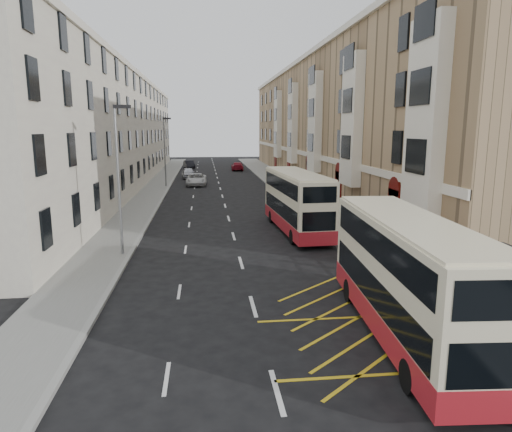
{
  "coord_description": "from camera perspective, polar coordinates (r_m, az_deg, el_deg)",
  "views": [
    {
      "loc": [
        -1.81,
        -12.97,
        6.95
      ],
      "look_at": [
        0.67,
        8.92,
        2.69
      ],
      "focal_mm": 32.0,
      "sensor_mm": 36.0,
      "label": 1
    }
  ],
  "objects": [
    {
      "name": "car_silver",
      "position": [
        64.82,
        -8.45,
        5.32
      ],
      "size": [
        2.07,
        4.49,
        1.49
      ],
      "primitive_type": "imported",
      "rotation": [
        0.0,
        0.0,
        0.07
      ],
      "color": "#B2B4BA",
      "rests_on": "ground"
    },
    {
      "name": "ground",
      "position": [
        14.83,
        1.36,
        -17.02
      ],
      "size": [
        200.0,
        200.0,
        0.0
      ],
      "primitive_type": "plane",
      "color": "black",
      "rests_on": "ground"
    },
    {
      "name": "car_dark",
      "position": [
        81.12,
        -8.37,
        6.4
      ],
      "size": [
        2.27,
        4.47,
        1.41
      ],
      "primitive_type": "imported",
      "rotation": [
        0.0,
        0.0,
        0.19
      ],
      "color": "black",
      "rests_on": "ground"
    },
    {
      "name": "pedestrian_mid",
      "position": [
        17.29,
        27.57,
        -10.45
      ],
      "size": [
        0.95,
        0.81,
        1.72
      ],
      "primitive_type": "imported",
      "rotation": [
        0.0,
        0.0,
        0.2
      ],
      "color": "black",
      "rests_on": "pavement_right"
    },
    {
      "name": "double_decker_front",
      "position": [
        16.0,
        18.34,
        -7.35
      ],
      "size": [
        3.06,
        10.4,
        4.09
      ],
      "rotation": [
        0.0,
        0.0,
        -0.07
      ],
      "color": "beige",
      "rests_on": "ground"
    },
    {
      "name": "kerb_left",
      "position": [
        43.72,
        -11.9,
        1.65
      ],
      "size": [
        0.25,
        120.0,
        0.15
      ],
      "primitive_type": "cube",
      "color": "gray",
      "rests_on": "ground"
    },
    {
      "name": "white_van",
      "position": [
        56.87,
        -7.46,
        4.55
      ],
      "size": [
        2.53,
        5.25,
        1.44
      ],
      "primitive_type": "imported",
      "rotation": [
        0.0,
        0.0,
        -0.03
      ],
      "color": "silver",
      "rests_on": "ground"
    },
    {
      "name": "terrace_left",
      "position": [
        59.62,
        -18.0,
        9.99
      ],
      "size": [
        9.18,
        79.0,
        13.25
      ],
      "color": "silver",
      "rests_on": "ground"
    },
    {
      "name": "guard_railing",
      "position": [
        21.28,
        16.19,
        -6.16
      ],
      "size": [
        0.06,
        6.56,
        1.01
      ],
      "color": "#AA1F15",
      "rests_on": "pavement_right"
    },
    {
      "name": "kerb_right",
      "position": [
        44.22,
        3.78,
        1.96
      ],
      "size": [
        0.25,
        120.0,
        0.15
      ],
      "primitive_type": "cube",
      "color": "gray",
      "rests_on": "ground"
    },
    {
      "name": "road_markings",
      "position": [
        58.42,
        -4.67,
        4.07
      ],
      "size": [
        10.0,
        110.0,
        0.01
      ],
      "primitive_type": null,
      "color": "silver",
      "rests_on": "ground"
    },
    {
      "name": "terrace_right",
      "position": [
        60.69,
        9.68,
        11.32
      ],
      "size": [
        10.75,
        79.0,
        15.25
      ],
      "color": "tan",
      "rests_on": "ground"
    },
    {
      "name": "street_lamp_near",
      "position": [
        25.49,
        -16.78,
        5.26
      ],
      "size": [
        0.93,
        0.18,
        8.0
      ],
      "color": "slate",
      "rests_on": "pavement_left"
    },
    {
      "name": "pavement_right",
      "position": [
        44.61,
        6.31,
        2.0
      ],
      "size": [
        4.0,
        120.0,
        0.15
      ],
      "primitive_type": "cube",
      "color": "slate",
      "rests_on": "ground"
    },
    {
      "name": "car_red",
      "position": [
        76.73,
        -2.34,
        6.24
      ],
      "size": [
        2.04,
        4.72,
        1.35
      ],
      "primitive_type": "imported",
      "rotation": [
        0.0,
        0.0,
        3.11
      ],
      "color": "maroon",
      "rests_on": "ground"
    },
    {
      "name": "double_decker_rear",
      "position": [
        30.77,
        5.08,
        1.76
      ],
      "size": [
        2.89,
        10.3,
        4.07
      ],
      "rotation": [
        0.0,
        0.0,
        0.05
      ],
      "color": "beige",
      "rests_on": "ground"
    },
    {
      "name": "street_lamp_far",
      "position": [
        55.21,
        -11.31,
        8.32
      ],
      "size": [
        0.93,
        0.18,
        8.0
      ],
      "color": "slate",
      "rests_on": "pavement_left"
    },
    {
      "name": "pavement_left",
      "position": [
        43.89,
        -13.85,
        1.6
      ],
      "size": [
        3.0,
        120.0,
        0.15
      ],
      "primitive_type": "cube",
      "color": "slate",
      "rests_on": "ground"
    },
    {
      "name": "pedestrian_far",
      "position": [
        22.39,
        19.25,
        -5.02
      ],
      "size": [
        1.12,
        0.72,
        1.77
      ],
      "primitive_type": "imported",
      "rotation": [
        0.0,
        0.0,
        2.84
      ],
      "color": "black",
      "rests_on": "pavement_right"
    }
  ]
}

